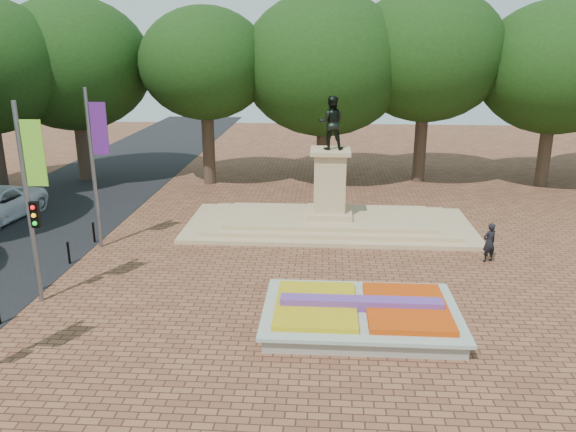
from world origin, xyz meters
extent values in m
plane|color=brown|center=(0.00, 0.00, 0.00)|extent=(90.00, 90.00, 0.00)
cube|color=black|center=(-15.00, 5.00, 0.01)|extent=(9.00, 90.00, 0.02)
cube|color=gray|center=(1.00, -2.00, 0.23)|extent=(6.00, 4.00, 0.45)
cube|color=#B7C6B3|center=(1.00, -2.00, 0.50)|extent=(6.30, 4.30, 0.12)
cube|color=#DB4A0C|center=(2.45, -2.00, 0.63)|extent=(2.60, 3.40, 0.22)
cube|color=gold|center=(-0.45, -2.00, 0.62)|extent=(2.60, 3.40, 0.18)
cube|color=#6C3593|center=(1.00, -2.00, 0.72)|extent=(5.20, 0.55, 0.38)
cube|color=tan|center=(0.00, 8.00, 0.10)|extent=(14.00, 6.00, 0.20)
cube|color=tan|center=(0.00, 8.00, 0.30)|extent=(12.00, 5.00, 0.20)
cube|color=tan|center=(0.00, 8.00, 0.50)|extent=(10.00, 4.00, 0.20)
cube|color=tan|center=(0.00, 8.00, 0.75)|extent=(2.20, 2.20, 0.30)
cube|color=tan|center=(0.00, 8.00, 2.30)|extent=(1.50, 1.50, 2.80)
cube|color=tan|center=(0.00, 8.00, 3.80)|extent=(1.90, 1.90, 0.20)
imported|color=black|center=(0.00, 8.00, 5.15)|extent=(1.22, 0.95, 2.50)
cylinder|color=#35231D|center=(-16.00, 18.00, 2.00)|extent=(0.80, 0.80, 4.00)
ellipsoid|color=black|center=(-16.00, 18.00, 6.69)|extent=(8.80, 8.80, 7.48)
cylinder|color=#35231D|center=(-8.00, 18.00, 2.00)|extent=(0.80, 0.80, 4.00)
ellipsoid|color=black|center=(-8.00, 18.00, 6.69)|extent=(8.80, 8.80, 7.48)
cylinder|color=#35231D|center=(-1.00, 18.00, 2.00)|extent=(0.80, 0.80, 4.00)
ellipsoid|color=black|center=(-1.00, 18.00, 6.69)|extent=(8.80, 8.80, 7.48)
cylinder|color=#35231D|center=(6.00, 18.00, 2.00)|extent=(0.80, 0.80, 4.00)
ellipsoid|color=black|center=(6.00, 18.00, 6.69)|extent=(8.80, 8.80, 7.48)
cylinder|color=#35231D|center=(13.00, 18.00, 2.00)|extent=(0.80, 0.80, 4.00)
ellipsoid|color=black|center=(13.00, 18.00, 6.69)|extent=(8.80, 8.80, 7.48)
cylinder|color=#35231D|center=(-19.50, 13.00, 1.92)|extent=(0.80, 0.80, 3.84)
cylinder|color=slate|center=(-10.20, -1.00, 3.50)|extent=(0.16, 0.16, 7.00)
cube|color=#7BCF29|center=(-9.75, -1.00, 5.30)|extent=(0.70, 0.04, 2.20)
cylinder|color=slate|center=(-10.20, 4.50, 3.50)|extent=(0.16, 0.16, 7.00)
cube|color=#5D1D7C|center=(-9.75, 4.50, 5.30)|extent=(0.70, 0.04, 2.20)
cube|color=black|center=(-10.00, -1.00, 3.20)|extent=(0.28, 0.18, 0.90)
cylinder|color=black|center=(-10.70, -0.20, 0.45)|extent=(0.10, 0.10, 0.90)
sphere|color=black|center=(-10.70, -0.20, 0.92)|extent=(0.12, 0.12, 0.12)
cylinder|color=black|center=(-10.70, 2.40, 0.45)|extent=(0.10, 0.10, 0.90)
sphere|color=black|center=(-10.70, 2.40, 0.92)|extent=(0.12, 0.12, 0.12)
cylinder|color=black|center=(-10.70, 5.00, 0.45)|extent=(0.10, 0.10, 0.90)
sphere|color=black|center=(-10.70, 5.00, 0.92)|extent=(0.12, 0.12, 0.12)
imported|color=black|center=(6.61, 3.86, 0.84)|extent=(0.72, 0.61, 1.68)
camera|label=1|loc=(-0.25, -18.50, 8.77)|focal=35.00mm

